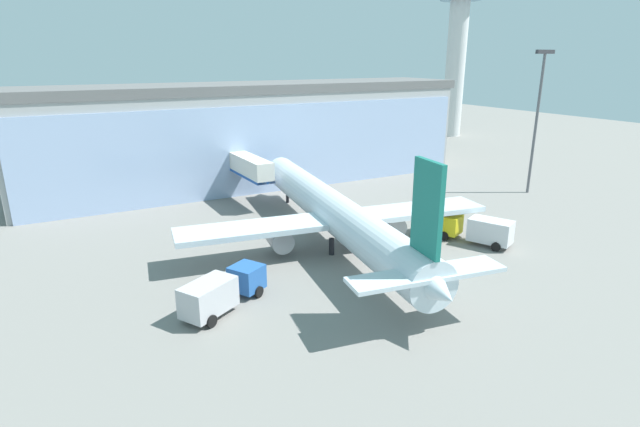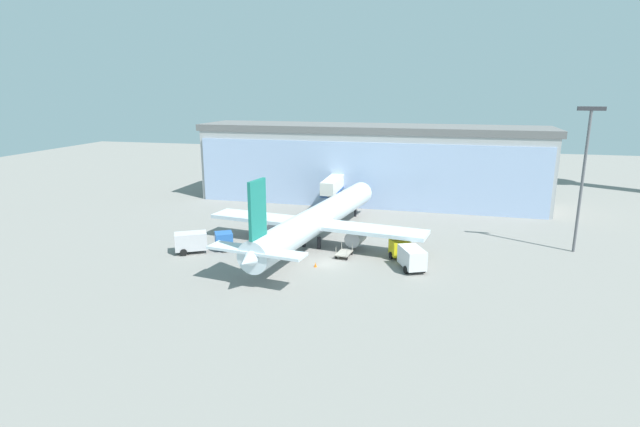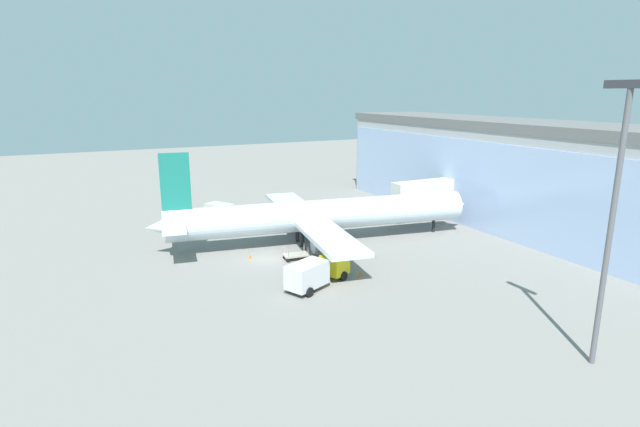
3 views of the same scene
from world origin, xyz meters
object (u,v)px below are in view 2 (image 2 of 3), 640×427
apron_light_mast (584,168)px  safety_cone_wingtip (407,250)px  jet_bridge (335,185)px  catering_truck (202,241)px  fuel_truck (408,254)px  airplane (318,219)px  safety_cone_nose (315,265)px  baggage_cart (344,253)px

apron_light_mast → safety_cone_wingtip: size_ratio=33.69×
jet_bridge → catering_truck: jet_bridge is taller
catering_truck → fuel_truck: same height
airplane → fuel_truck: 14.24m
safety_cone_wingtip → safety_cone_nose: bearing=-141.7°
safety_cone_nose → safety_cone_wingtip: bearing=38.3°
airplane → safety_cone_wingtip: (12.16, -1.20, -3.11)m
jet_bridge → airplane: size_ratio=0.32×
apron_light_mast → airplane: apron_light_mast is taller
fuel_truck → baggage_cart: size_ratio=2.54×
apron_light_mast → catering_truck: apron_light_mast is taller
baggage_cart → safety_cone_nose: 5.16m
apron_light_mast → safety_cone_nose: (-31.34, -13.42, -10.73)m
safety_cone_nose → apron_light_mast: bearing=23.2°
fuel_truck → baggage_cart: (-8.00, 1.52, -0.97)m
jet_bridge → safety_cone_nose: 28.82m
apron_light_mast → fuel_truck: 25.10m
safety_cone_wingtip → catering_truck: bearing=-167.2°
safety_cone_wingtip → fuel_truck: bearing=-85.1°
apron_light_mast → safety_cone_nose: size_ratio=33.69×
apron_light_mast → baggage_cart: size_ratio=6.23×
safety_cone_nose → jet_bridge: bearing=97.2°
jet_bridge → airplane: airplane is taller
apron_light_mast → safety_cone_nose: bearing=-156.8°
fuel_truck → safety_cone_wingtip: size_ratio=13.74×
apron_light_mast → jet_bridge: bearing=157.0°
catering_truck → baggage_cart: catering_truck is taller
apron_light_mast → fuel_truck: size_ratio=2.45×
fuel_truck → catering_truck: bearing=67.2°
airplane → baggage_cart: size_ratio=13.48×
baggage_cart → catering_truck: bearing=-75.9°
apron_light_mast → catering_truck: size_ratio=2.49×
catering_truck → baggage_cart: size_ratio=2.50×
jet_bridge → baggage_cart: 24.97m
apron_light_mast → fuel_truck: apron_light_mast is taller
fuel_truck → baggage_cart: fuel_truck is taller
baggage_cart → jet_bridge: bearing=-158.3°
jet_bridge → baggage_cart: jet_bridge is taller
apron_light_mast → baggage_cart: apron_light_mast is taller
baggage_cart → safety_cone_nose: baggage_cart is taller
safety_cone_nose → fuel_truck: bearing=15.3°
jet_bridge → safety_cone_nose: bearing=-172.9°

